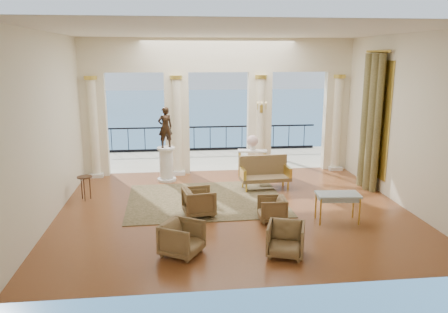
{
  "coord_description": "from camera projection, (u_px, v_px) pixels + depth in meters",
  "views": [
    {
      "loc": [
        -1.48,
        -10.74,
        3.93
      ],
      "look_at": [
        -0.19,
        0.6,
        1.29
      ],
      "focal_mm": 35.0,
      "sensor_mm": 36.0,
      "label": 1
    }
  ],
  "objects": [
    {
      "name": "headland",
      "position": [
        11.0,
        96.0,
        76.56
      ],
      "size": [
        22.0,
        18.0,
        6.0
      ],
      "primitive_type": "cube",
      "color": "black",
      "rests_on": "sea"
    },
    {
      "name": "statue",
      "position": [
        165.0,
        127.0,
        13.67
      ],
      "size": [
        0.55,
        0.45,
        1.29
      ],
      "primitive_type": "imported",
      "rotation": [
        0.0,
        0.0,
        3.5
      ],
      "color": "black",
      "rests_on": "pedestal"
    },
    {
      "name": "sea",
      "position": [
        184.0,
        118.0,
        70.88
      ],
      "size": [
        160.0,
        160.0,
        0.0
      ],
      "primitive_type": "plane",
      "color": "#295D8C",
      "rests_on": "ground"
    },
    {
      "name": "window_frame",
      "position": [
        376.0,
        119.0,
        12.92
      ],
      "size": [
        0.04,
        1.6,
        3.4
      ],
      "primitive_type": "cube",
      "color": "gold",
      "rests_on": "room_walls"
    },
    {
      "name": "game_table",
      "position": [
        338.0,
        197.0,
        10.47
      ],
      "size": [
        1.07,
        0.64,
        0.7
      ],
      "rotation": [
        0.0,
        0.0,
        -0.08
      ],
      "color": "#9BB8C6",
      "rests_on": "ground"
    },
    {
      "name": "urn",
      "position": [
        253.0,
        142.0,
        14.25
      ],
      "size": [
        0.37,
        0.37,
        0.49
      ],
      "color": "white",
      "rests_on": "console_table"
    },
    {
      "name": "curtain",
      "position": [
        370.0,
        122.0,
        12.92
      ],
      "size": [
        0.33,
        1.4,
        4.09
      ],
      "color": "brown",
      "rests_on": "ground"
    },
    {
      "name": "armchair_c",
      "position": [
        272.0,
        208.0,
        10.58
      ],
      "size": [
        0.63,
        0.67,
        0.66
      ],
      "primitive_type": "imported",
      "rotation": [
        0.0,
        0.0,
        -1.61
      ],
      "color": "#483D22",
      "rests_on": "ground"
    },
    {
      "name": "terrace",
      "position": [
        214.0,
        160.0,
        17.07
      ],
      "size": [
        10.0,
        3.6,
        0.1
      ],
      "primitive_type": "cube",
      "color": "#B6AE97",
      "rests_on": "ground"
    },
    {
      "name": "armchair_b",
      "position": [
        286.0,
        238.0,
        8.73
      ],
      "size": [
        0.9,
        0.87,
        0.74
      ],
      "primitive_type": "imported",
      "rotation": [
        0.0,
        0.0,
        -0.32
      ],
      "color": "#483D22",
      "rests_on": "ground"
    },
    {
      "name": "side_table",
      "position": [
        85.0,
        180.0,
        12.08
      ],
      "size": [
        0.41,
        0.41,
        0.67
      ],
      "color": "black",
      "rests_on": "ground"
    },
    {
      "name": "balustrade",
      "position": [
        210.0,
        141.0,
        18.52
      ],
      "size": [
        9.0,
        0.06,
        1.03
      ],
      "color": "black",
      "rests_on": "terrace"
    },
    {
      "name": "rug",
      "position": [
        206.0,
        200.0,
        12.15
      ],
      "size": [
        4.35,
        3.42,
        0.02
      ],
      "primitive_type": "cube",
      "rotation": [
        0.0,
        0.0,
        0.02
      ],
      "color": "#2B2E16",
      "rests_on": "ground"
    },
    {
      "name": "palm_tree",
      "position": [
        262.0,
        51.0,
        17.13
      ],
      "size": [
        2.0,
        2.0,
        4.5
      ],
      "color": "#4C3823",
      "rests_on": "terrace"
    },
    {
      "name": "settee",
      "position": [
        264.0,
        173.0,
        13.16
      ],
      "size": [
        1.53,
        0.73,
        0.99
      ],
      "rotation": [
        0.0,
        0.0,
        0.07
      ],
      "color": "#483D22",
      "rests_on": "ground"
    },
    {
      "name": "console_table",
      "position": [
        252.0,
        155.0,
        14.35
      ],
      "size": [
        1.0,
        0.52,
        0.91
      ],
      "rotation": [
        0.0,
        0.0,
        -0.16
      ],
      "color": "silver",
      "rests_on": "ground"
    },
    {
      "name": "floor",
      "position": [
        234.0,
        209.0,
        11.45
      ],
      "size": [
        9.0,
        9.0,
        0.0
      ],
      "primitive_type": "plane",
      "color": "#55250F",
      "rests_on": "ground"
    },
    {
      "name": "armchair_d",
      "position": [
        199.0,
        201.0,
        10.94
      ],
      "size": [
        0.81,
        0.84,
        0.77
      ],
      "primitive_type": "imported",
      "rotation": [
        0.0,
        0.0,
        1.72
      ],
      "color": "#483D22",
      "rests_on": "ground"
    },
    {
      "name": "arcade",
      "position": [
        219.0,
        97.0,
        14.56
      ],
      "size": [
        9.0,
        0.56,
        4.5
      ],
      "color": "beige",
      "rests_on": "ground"
    },
    {
      "name": "wall_sconce",
      "position": [
        261.0,
        108.0,
        14.5
      ],
      "size": [
        0.3,
        0.11,
        0.33
      ],
      "color": "gold",
      "rests_on": "arcade"
    },
    {
      "name": "pedestal",
      "position": [
        166.0,
        165.0,
        13.94
      ],
      "size": [
        0.6,
        0.6,
        1.1
      ],
      "color": "silver",
      "rests_on": "ground"
    },
    {
      "name": "armchair_a",
      "position": [
        182.0,
        237.0,
        8.76
      ],
      "size": [
        0.97,
        0.99,
        0.76
      ],
      "primitive_type": "imported",
      "rotation": [
        0.0,
        0.0,
        1.04
      ],
      "color": "#483D22",
      "rests_on": "ground"
    },
    {
      "name": "room_walls",
      "position": [
        241.0,
        104.0,
        9.72
      ],
      "size": [
        9.0,
        9.0,
        9.0
      ],
      "color": "#ECE3C6",
      "rests_on": "ground"
    }
  ]
}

